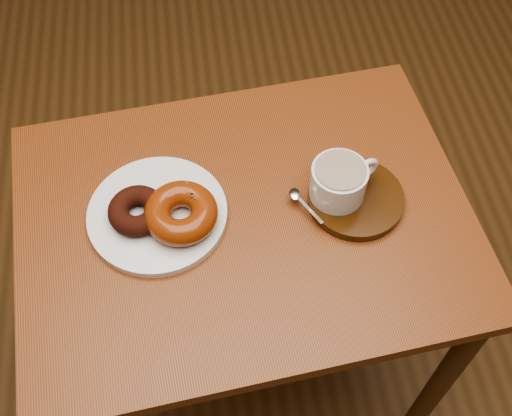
{
  "coord_description": "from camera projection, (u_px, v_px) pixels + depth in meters",
  "views": [
    {
      "loc": [
        0.06,
        -0.55,
        1.65
      ],
      "look_at": [
        0.14,
        0.05,
        0.75
      ],
      "focal_mm": 45.0,
      "sensor_mm": 36.0,
      "label": 1
    }
  ],
  "objects": [
    {
      "name": "donut_plate",
      "position": [
        158.0,
        214.0,
        1.1
      ],
      "size": [
        0.25,
        0.25,
        0.01
      ],
      "primitive_type": "cylinder",
      "rotation": [
        0.0,
        0.0,
        0.07
      ],
      "color": "silver",
      "rests_on": "cafe_table"
    },
    {
      "name": "saucer",
      "position": [
        356.0,
        199.0,
        1.11
      ],
      "size": [
        0.22,
        0.22,
        0.02
      ],
      "primitive_type": "cylinder",
      "rotation": [
        0.0,
        0.0,
        0.45
      ],
      "color": "#321906",
      "rests_on": "cafe_table"
    },
    {
      "name": "donut_cinnamon",
      "position": [
        137.0,
        211.0,
        1.07
      ],
      "size": [
        0.1,
        0.1,
        0.04
      ],
      "primitive_type": "torus",
      "rotation": [
        0.0,
        0.0,
        -0.07
      ],
      "color": "#33110A",
      "rests_on": "donut_plate"
    },
    {
      "name": "cafe_table",
      "position": [
        245.0,
        250.0,
        1.2
      ],
      "size": [
        0.83,
        0.65,
        0.73
      ],
      "rotation": [
        0.0,
        0.0,
        0.09
      ],
      "color": "brown",
      "rests_on": "ground"
    },
    {
      "name": "coffee_cup",
      "position": [
        339.0,
        181.0,
        1.08
      ],
      "size": [
        0.12,
        0.1,
        0.07
      ],
      "rotation": [
        0.0,
        0.0,
        0.35
      ],
      "color": "silver",
      "rests_on": "saucer"
    },
    {
      "name": "ground",
      "position": [
        205.0,
        392.0,
        1.67
      ],
      "size": [
        6.0,
        6.0,
        0.0
      ],
      "primitive_type": "plane",
      "color": "brown",
      "rests_on": "ground"
    },
    {
      "name": "teaspoon",
      "position": [
        298.0,
        197.0,
        1.1
      ],
      "size": [
        0.05,
        0.08,
        0.01
      ],
      "rotation": [
        0.0,
        0.0,
        0.51
      ],
      "color": "silver",
      "rests_on": "saucer"
    },
    {
      "name": "donut_caramel",
      "position": [
        181.0,
        213.0,
        1.06
      ],
      "size": [
        0.13,
        0.13,
        0.05
      ],
      "rotation": [
        0.0,
        0.0,
        -0.08
      ],
      "color": "maroon",
      "rests_on": "donut_plate"
    }
  ]
}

